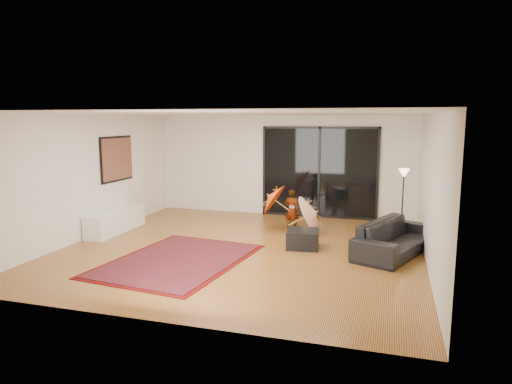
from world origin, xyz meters
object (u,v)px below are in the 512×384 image
at_px(sofa, 395,238).
at_px(child, 292,210).
at_px(ottoman, 303,239).
at_px(media_console, 116,221).

height_order(sofa, child, child).
bearing_deg(sofa, ottoman, 115.08).
bearing_deg(media_console, ottoman, -2.04).
xyz_separation_m(ottoman, child, (-0.52, 1.35, 0.30)).
distance_m(sofa, child, 2.64).
bearing_deg(media_console, sofa, -0.96).
relative_size(media_console, sofa, 0.84).
height_order(media_console, ottoman, media_console).
bearing_deg(child, ottoman, 123.83).
distance_m(media_console, sofa, 6.20).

